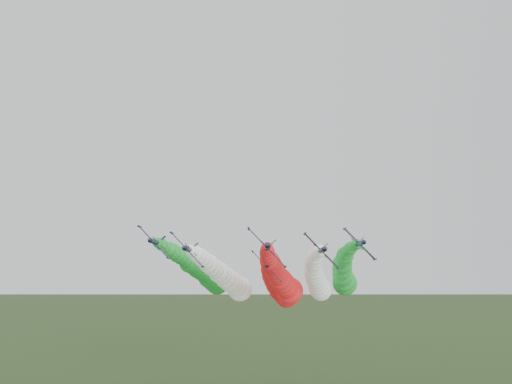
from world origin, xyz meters
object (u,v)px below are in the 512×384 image
(jet_inner_right, at_px, (317,279))
(jet_trail, at_px, (279,288))
(jet_lead, at_px, (282,280))
(jet_outer_right, at_px, (344,274))
(jet_inner_left, at_px, (227,278))
(jet_outer_left, at_px, (203,273))

(jet_inner_right, relative_size, jet_trail, 0.99)
(jet_lead, relative_size, jet_trail, 1.00)
(jet_trail, bearing_deg, jet_lead, -90.58)
(jet_outer_right, distance_m, jet_trail, 19.58)
(jet_inner_left, xyz_separation_m, jet_trail, (14.88, 14.84, -3.06))
(jet_lead, height_order, jet_outer_right, jet_outer_right)
(jet_inner_left, relative_size, jet_trail, 1.00)
(jet_lead, relative_size, jet_inner_right, 1.01)
(jet_lead, bearing_deg, jet_outer_left, 141.70)
(jet_inner_left, distance_m, jet_trail, 21.24)
(jet_lead, height_order, jet_outer_left, jet_outer_left)
(jet_inner_left, height_order, jet_outer_right, jet_outer_right)
(jet_outer_left, bearing_deg, jet_lead, -38.30)
(jet_outer_left, bearing_deg, jet_inner_left, -48.56)
(jet_lead, bearing_deg, jet_outer_right, 46.85)
(jet_inner_left, bearing_deg, jet_inner_right, -2.94)
(jet_lead, bearing_deg, jet_inner_right, 38.88)
(jet_lead, height_order, jet_inner_left, jet_inner_left)
(jet_inner_right, distance_m, jet_outer_right, 15.61)
(jet_trail, bearing_deg, jet_inner_left, -135.07)
(jet_inner_left, relative_size, jet_outer_right, 1.00)
(jet_outer_right, bearing_deg, jet_inner_right, -126.76)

